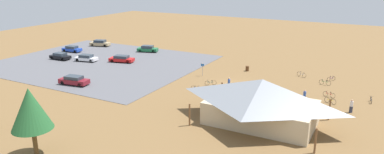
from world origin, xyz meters
The scene contains 25 objects.
ground centered at (0.00, 0.00, 0.00)m, with size 160.00×160.00×0.00m, color brown.
parking_lot_asphalt centered at (27.89, -1.13, 0.03)m, with size 37.70×31.91×0.05m, color #56565B.
bike_pavilion centered at (-8.20, 11.95, 2.90)m, with size 14.07×9.46×5.28m.
trash_bin centered at (0.80, -8.72, 0.45)m, with size 0.60×0.60×0.90m, color brown.
lot_sign centered at (6.40, -2.21, 1.41)m, with size 0.56×0.08×2.20m.
pine_east centered at (8.23, 29.55, 4.78)m, with size 3.78×3.78×6.80m.
bicycle_teal_yard_left centered at (3.01, 1.75, 0.38)m, with size 1.49×1.10×0.84m.
bicycle_green_trailside centered at (-12.56, -6.72, 0.39)m, with size 1.80×0.48×0.84m.
bicycle_yellow_yard_front centered at (-14.46, 1.46, 0.40)m, with size 1.60×0.78×0.92m.
bicycle_purple_near_sign centered at (-13.12, -9.43, 0.36)m, with size 1.11×1.24×0.80m.
bicycle_red_front_row centered at (-13.96, -1.07, 0.39)m, with size 1.71×0.65×0.82m.
bicycle_silver_yard_center centered at (-19.24, -1.52, 0.35)m, with size 0.48×1.72×0.78m.
bicycle_orange_edge_north centered at (-1.21, 4.53, 0.39)m, with size 1.50×0.94×0.89m.
bicycle_white_yard_right centered at (-8.42, -9.54, 0.40)m, with size 1.66×0.80×0.86m.
bicycle_blue_edge_south centered at (3.77, 5.14, 0.35)m, with size 1.70×0.48×0.83m.
car_maroon_second_row centered at (21.70, 11.60, 0.75)m, with size 4.89×2.43×1.39m.
car_red_end_stall centered at (24.36, -3.22, 0.71)m, with size 5.03×2.84×1.31m.
car_black_back_corner centered at (36.54, 0.81, 0.72)m, with size 4.28×1.97×1.34m.
car_white_by_curb centered at (30.93, -0.53, 0.70)m, with size 4.60×2.59×1.31m.
car_blue_mid_lot centered at (39.79, -5.40, 0.70)m, with size 4.36×2.11×1.31m.
car_tan_near_entry centered at (38.66, -13.04, 0.77)m, with size 4.91×3.02×1.46m.
car_green_front_row centered at (25.19, -13.12, 0.74)m, with size 4.71×2.98×1.40m.
visitor_at_bikes centered at (-0.12, 1.95, 0.89)m, with size 0.36×0.36×1.69m.
visitor_near_lot centered at (-11.29, 2.59, 0.91)m, with size 0.36×0.38×1.73m.
visitor_crossing_yard centered at (-17.19, 3.64, 0.90)m, with size 0.39×0.40×1.72m.
Camera 1 is at (-19.30, 49.52, 16.92)m, focal length 33.44 mm.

